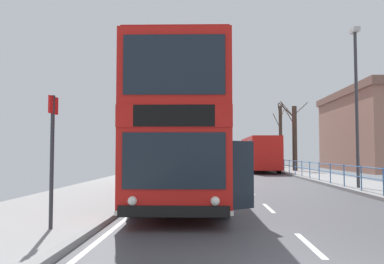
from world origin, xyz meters
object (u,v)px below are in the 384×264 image
bus_stop_sign_near (52,146)px  street_lamp_far_side (356,94)px  background_bus_far_lane (259,153)px  bare_tree_far_01 (294,137)px  bare_tree_far_00 (280,135)px  double_decker_bus_main (184,134)px

bus_stop_sign_near → street_lamp_far_side: (9.93, 9.93, 2.55)m
background_bus_far_lane → bare_tree_far_01: (3.00, -0.73, 1.43)m
bus_stop_sign_near → street_lamp_far_side: street_lamp_far_side is taller
background_bus_far_lane → street_lamp_far_side: bearing=-83.5°
bare_tree_far_00 → bus_stop_sign_near: bearing=-107.5°
bus_stop_sign_near → bare_tree_far_00: 37.38m
street_lamp_far_side → bare_tree_far_00: 25.70m
double_decker_bus_main → bus_stop_sign_near: 6.51m
street_lamp_far_side → bare_tree_far_00: (1.32, 25.66, -0.65)m
street_lamp_far_side → bare_tree_far_01: street_lamp_far_side is taller
bare_tree_far_01 → street_lamp_far_side: bearing=-93.3°
bare_tree_far_00 → bare_tree_far_01: 8.52m
double_decker_bus_main → bus_stop_sign_near: bearing=-111.3°
double_decker_bus_main → bus_stop_sign_near: size_ratio=4.22×
double_decker_bus_main → bare_tree_far_01: 22.74m
bare_tree_far_00 → bare_tree_far_01: size_ratio=1.09×
bare_tree_far_00 → bare_tree_far_01: bare_tree_far_00 is taller
background_bus_far_lane → street_lamp_far_side: size_ratio=1.40×
bus_stop_sign_near → bare_tree_far_00: bearing=72.5°
bare_tree_far_00 → street_lamp_far_side: bearing=-92.9°
background_bus_far_lane → bare_tree_far_01: bearing=-13.7°
bus_stop_sign_near → bare_tree_far_01: bare_tree_far_01 is taller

